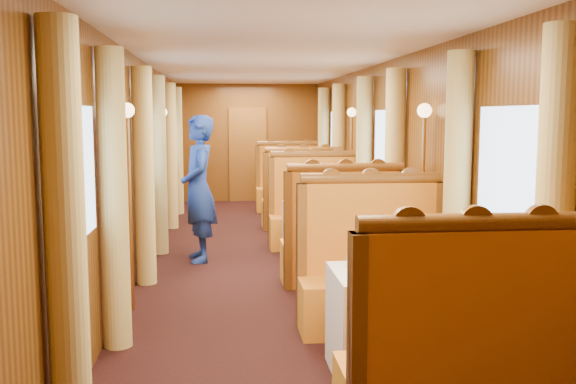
{
  "coord_description": "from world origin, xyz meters",
  "views": [
    {
      "loc": [
        -0.53,
        -7.78,
        1.83
      ],
      "look_at": [
        0.13,
        -1.26,
        1.05
      ],
      "focal_mm": 40.0,
      "sensor_mm": 36.0,
      "label": 1
    }
  ],
  "objects": [
    {
      "name": "floor",
      "position": [
        0.0,
        0.0,
        0.0
      ],
      "size": [
        3.0,
        12.0,
        0.01
      ],
      "primitive_type": null,
      "color": "black",
      "rests_on": "ground"
    },
    {
      "name": "ceiling",
      "position": [
        0.0,
        0.0,
        2.5
      ],
      "size": [
        3.0,
        12.0,
        0.01
      ],
      "primitive_type": null,
      "rotation": [
        3.14,
        0.0,
        0.0
      ],
      "color": "silver",
      "rests_on": "wall_left"
    },
    {
      "name": "wall_far",
      "position": [
        0.0,
        6.0,
        1.25
      ],
      "size": [
        3.0,
        0.01,
        2.5
      ],
      "primitive_type": null,
      "rotation": [
        1.57,
        0.0,
        0.0
      ],
      "color": "brown",
      "rests_on": "floor"
    },
    {
      "name": "wall_near",
      "position": [
        0.0,
        -6.0,
        1.25
      ],
      "size": [
        3.0,
        0.01,
        2.5
      ],
      "primitive_type": null,
      "rotation": [
        -1.57,
        0.0,
        0.0
      ],
      "color": "brown",
      "rests_on": "floor"
    },
    {
      "name": "wall_left",
      "position": [
        -1.5,
        0.0,
        1.25
      ],
      "size": [
        0.01,
        12.0,
        2.5
      ],
      "primitive_type": null,
      "rotation": [
        1.57,
        0.0,
        1.57
      ],
      "color": "brown",
      "rests_on": "floor"
    },
    {
      "name": "wall_right",
      "position": [
        1.5,
        0.0,
        1.25
      ],
      "size": [
        0.01,
        12.0,
        2.5
      ],
      "primitive_type": null,
      "rotation": [
        1.57,
        0.0,
        -1.57
      ],
      "color": "brown",
      "rests_on": "floor"
    },
    {
      "name": "doorway_far",
      "position": [
        0.0,
        5.97,
        1.0
      ],
      "size": [
        0.8,
        0.04,
        2.0
      ],
      "primitive_type": "cube",
      "color": "brown",
      "rests_on": "floor"
    },
    {
      "name": "table_near",
      "position": [
        0.75,
        -3.5,
        0.38
      ],
      "size": [
        1.05,
        0.72,
        0.75
      ],
      "primitive_type": "cube",
      "color": "white",
      "rests_on": "floor"
    },
    {
      "name": "banquette_near_fwd",
      "position": [
        0.75,
        -4.51,
        0.42
      ],
      "size": [
        1.3,
        0.55,
        1.34
      ],
      "color": "#BE5015",
      "rests_on": "floor"
    },
    {
      "name": "banquette_near_aft",
      "position": [
        0.75,
        -2.49,
        0.42
      ],
      "size": [
        1.3,
        0.55,
        1.34
      ],
      "color": "#BE5015",
      "rests_on": "floor"
    },
    {
      "name": "table_mid",
      "position": [
        0.75,
        0.0,
        0.38
      ],
      "size": [
        1.05,
        0.72,
        0.75
      ],
      "primitive_type": "cube",
      "color": "white",
      "rests_on": "floor"
    },
    {
      "name": "banquette_mid_fwd",
      "position": [
        0.75,
        -1.01,
        0.42
      ],
      "size": [
        1.3,
        0.55,
        1.34
      ],
      "color": "#BE5015",
      "rests_on": "floor"
    },
    {
      "name": "banquette_mid_aft",
      "position": [
        0.75,
        1.01,
        0.42
      ],
      "size": [
        1.3,
        0.55,
        1.34
      ],
      "color": "#BE5015",
      "rests_on": "floor"
    },
    {
      "name": "table_far",
      "position": [
        0.75,
        3.5,
        0.38
      ],
      "size": [
        1.05,
        0.72,
        0.75
      ],
      "primitive_type": "cube",
      "color": "white",
      "rests_on": "floor"
    },
    {
      "name": "banquette_far_fwd",
      "position": [
        0.75,
        2.49,
        0.42
      ],
      "size": [
        1.3,
        0.55,
        1.34
      ],
      "color": "#BE5015",
      "rests_on": "floor"
    },
    {
      "name": "banquette_far_aft",
      "position": [
        0.75,
        4.51,
        0.42
      ],
      "size": [
        1.3,
        0.55,
        1.34
      ],
      "color": "#BE5015",
      "rests_on": "floor"
    },
    {
      "name": "tea_tray",
      "position": [
        0.65,
        -3.55,
        0.76
      ],
      "size": [
        0.39,
        0.34,
        0.01
      ],
      "primitive_type": "cube",
      "rotation": [
        0.0,
        0.0,
        -0.25
      ],
      "color": "silver",
      "rests_on": "table_near"
    },
    {
      "name": "teapot_left",
      "position": [
        0.6,
        -3.61,
        0.82
      ],
      "size": [
        0.2,
        0.17,
        0.15
      ],
      "primitive_type": null,
      "rotation": [
        0.0,
        0.0,
        -0.19
      ],
      "color": "silver",
      "rests_on": "tea_tray"
    },
    {
      "name": "teapot_right",
      "position": [
        0.72,
        -3.58,
        0.81
      ],
      "size": [
        0.17,
        0.15,
        0.12
      ],
      "primitive_type": null,
      "rotation": [
        0.0,
        0.0,
        0.3
      ],
      "color": "silver",
      "rests_on": "tea_tray"
    },
    {
      "name": "teapot_back",
      "position": [
        0.68,
        -3.41,
        0.82
      ],
      "size": [
        0.17,
        0.13,
        0.14
      ],
      "primitive_type": null,
      "rotation": [
        0.0,
        0.0,
        -0.03
      ],
      "color": "silver",
      "rests_on": "tea_tray"
    },
    {
      "name": "fruit_plate",
      "position": [
        1.03,
        -3.59,
        0.77
      ],
      "size": [
        0.21,
        0.21,
        0.05
      ],
      "rotation": [
        0.0,
        0.0,
        -0.41
      ],
      "color": "white",
      "rests_on": "table_near"
    },
    {
      "name": "cup_inboard",
      "position": [
        0.38,
        -3.35,
        0.86
      ],
      "size": [
        0.08,
        0.08,
        0.26
      ],
      "rotation": [
        0.0,
        0.0,
        -0.32
      ],
      "color": "white",
      "rests_on": "table_near"
    },
    {
      "name": "cup_outboard",
      "position": [
        0.45,
        -3.3,
        0.86
      ],
      "size": [
        0.08,
        0.08,
        0.26
      ],
      "rotation": [
        0.0,
        0.0,
        -0.13
      ],
      "color": "white",
      "rests_on": "table_near"
    },
    {
      "name": "rose_vase_mid",
      "position": [
        0.77,
        -0.01,
        0.93
      ],
      "size": [
        0.06,
        0.06,
        0.36
      ],
      "rotation": [
        0.0,
        0.0,
        -0.39
      ],
      "color": "silver",
      "rests_on": "table_mid"
    },
    {
      "name": "rose_vase_far",
      "position": [
        0.72,
        3.51,
        0.93
      ],
      "size": [
        0.06,
        0.06,
        0.36
      ],
      "rotation": [
        0.0,
        0.0,
        0.31
      ],
      "color": "silver",
      "rests_on": "table_far"
    },
    {
      "name": "window_left_near",
      "position": [
        -1.49,
        -3.5,
        1.45
      ],
      "size": [
        0.01,
        1.2,
        0.9
      ],
      "primitive_type": null,
      "rotation": [
        1.57,
        0.0,
        1.57
      ],
      "color": "#93ADD1",
      "rests_on": "wall_left"
    },
    {
      "name": "curtain_left_near_a",
      "position": [
        -1.38,
        -4.28,
        1.18
      ],
      "size": [
        0.22,
        0.22,
        2.35
      ],
      "primitive_type": "cylinder",
      "color": "#E2CE73",
      "rests_on": "floor"
    },
    {
      "name": "curtain_left_near_b",
      "position": [
        -1.38,
        -2.72,
        1.18
      ],
      "size": [
        0.22,
        0.22,
        2.35
      ],
      "primitive_type": "cylinder",
      "color": "#E2CE73",
      "rests_on": "floor"
    },
    {
      "name": "window_right_near",
      "position": [
        1.49,
        -3.5,
        1.45
      ],
      "size": [
        0.01,
        1.2,
        0.9
      ],
      "primitive_type": null,
      "rotation": [
        1.57,
        0.0,
        -1.57
      ],
      "color": "#93ADD1",
      "rests_on": "wall_right"
    },
    {
      "name": "curtain_right_near_a",
      "position": [
        1.38,
        -4.28,
        1.18
      ],
      "size": [
        0.22,
        0.22,
        2.35
      ],
      "primitive_type": "cylinder",
      "color": "#E2CE73",
      "rests_on": "floor"
    },
    {
      "name": "curtain_right_near_b",
      "position": [
        1.38,
        -2.72,
        1.18
      ],
      "size": [
        0.22,
        0.22,
        2.35
      ],
      "primitive_type": "cylinder",
      "color": "#E2CE73",
      "rests_on": "floor"
    },
    {
      "name": "window_left_mid",
      "position": [
        -1.49,
        0.0,
        1.45
      ],
      "size": [
        0.01,
        1.2,
        0.9
      ],
      "primitive_type": null,
      "rotation": [
        1.57,
        0.0,
        1.57
      ],
      "color": "#93ADD1",
      "rests_on": "wall_left"
    },
    {
      "name": "curtain_left_mid_a",
      "position": [
        -1.38,
        -0.78,
        1.18
      ],
      "size": [
        0.22,
        0.22,
        2.35
      ],
      "primitive_type": "cylinder",
      "color": "#E2CE73",
      "rests_on": "floor"
    },
    {
      "name": "curtain_left_mid_b",
      "position": [
        -1.38,
        0.78,
        1.18
      ],
      "size": [
        0.22,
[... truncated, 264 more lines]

